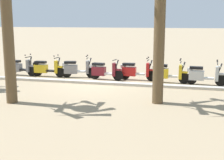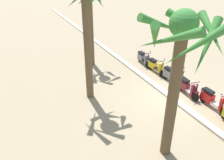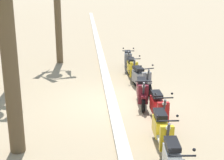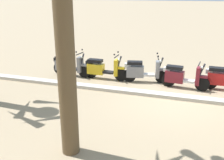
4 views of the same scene
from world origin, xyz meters
name	(u,v)px [view 2 (image 2 of 4)]	position (x,y,z in m)	size (l,w,h in m)	color
ground_plane	(170,97)	(0.00, 0.00, 0.00)	(200.00, 200.00, 0.00)	#9E896B
curb_strip	(170,96)	(0.00, 0.02, 0.06)	(60.00, 0.36, 0.12)	#BCB7AD
scooter_red_far_back	(212,99)	(-1.64, -1.30, 0.46)	(1.86, 0.56, 1.17)	black
scooter_maroon_mid_front	(187,87)	(-0.10, -1.05, 0.45)	(1.76, 0.56, 1.04)	black
scooter_grey_last_in_row	(172,75)	(1.45, -1.27, 0.46)	(1.78, 0.69, 1.17)	black
scooter_yellow_second_in_line	(155,66)	(3.09, -1.16, 0.45)	(1.83, 0.56, 1.17)	black
scooter_grey_lead_nearest	(143,58)	(4.65, -1.18, 0.45)	(1.77, 0.56, 1.17)	black
palm_tree_far_corner	(86,11)	(2.00, 3.96, 4.64)	(2.25, 2.23, 6.28)	brown
palm_tree_near_sign	(180,54)	(-3.18, 2.74, 4.09)	(2.64, 2.72, 5.45)	brown
palm_tree_by_mall_entrance	(90,7)	(6.13, 2.24, 4.06)	(2.02, 2.07, 5.51)	brown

